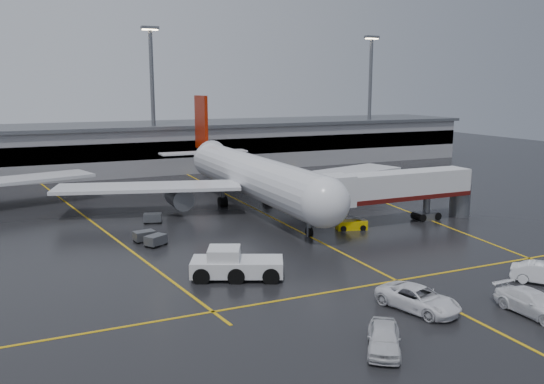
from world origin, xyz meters
name	(u,v)px	position (x,y,z in m)	size (l,w,h in m)	color
ground	(281,222)	(0.00, 0.00, 0.00)	(220.00, 220.00, 0.00)	black
apron_line_centre	(281,222)	(0.00, 0.00, 0.01)	(0.25, 90.00, 0.02)	gold
apron_line_stop	(397,281)	(0.00, -22.00, 0.01)	(60.00, 0.25, 0.02)	gold
apron_line_left	(90,220)	(-20.00, 10.00, 0.01)	(0.25, 70.00, 0.02)	gold
apron_line_right	(364,195)	(18.00, 10.00, 0.01)	(0.25, 70.00, 0.02)	gold
terminal	(174,145)	(0.00, 47.93, 4.32)	(122.00, 19.00, 8.60)	gray
light_mast_mid	(152,92)	(-5.00, 42.00, 14.47)	(3.00, 1.20, 25.45)	#595B60
light_mast_right	(370,91)	(40.00, 42.00, 14.47)	(3.00, 1.20, 25.45)	#595B60
main_airliner	(249,174)	(0.00, 9.70, 4.21)	(48.80, 45.60, 14.10)	silver
jet_bridge	(398,189)	(11.87, -6.00, 3.93)	(19.90, 3.40, 6.05)	silver
pushback_tractor	(235,266)	(-11.65, -15.99, 1.05)	(7.96, 5.72, 2.64)	silver
belt_loader	(351,225)	(5.57, -6.32, 0.51)	(3.53, 2.23, 2.08)	#CBA904
service_van_a	(418,299)	(-2.33, -27.56, 0.84)	(2.78, 6.03, 1.68)	white
service_van_b	(533,303)	(4.32, -31.43, 0.82)	(2.29, 5.63, 1.63)	white
service_van_d	(384,338)	(-8.15, -31.69, 0.81)	(1.91, 4.74, 1.61)	silver
baggage_cart_a	(156,240)	(-15.40, -4.09, 0.63)	(2.39, 2.18, 1.12)	#595B60
baggage_cart_b	(144,236)	(-16.10, -2.03, 0.63)	(2.18, 1.59, 1.12)	#595B60
baggage_cart_c	(153,218)	(-13.58, 5.50, 0.63)	(2.28, 1.81, 1.12)	#595B60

